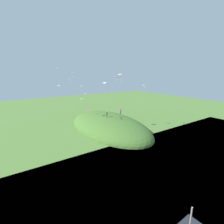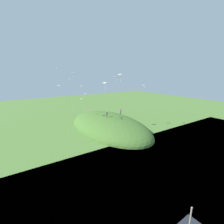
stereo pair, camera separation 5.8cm
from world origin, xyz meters
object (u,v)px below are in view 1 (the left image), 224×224
object	(u,v)px
kite_6	(105,83)
kite_7	(82,86)
kite_4	(81,99)
kite_8	(144,85)
kite_0	(70,80)
kite_1	(59,86)
person_walking_path	(121,111)
person_near_shore	(107,114)
kite_5	(117,77)
kite_10	(85,94)
kite_2	(57,69)
kite_3	(120,75)
kite_9	(74,73)

from	to	relation	value
kite_6	kite_7	size ratio (longest dim) A/B	2.08
kite_4	kite_6	world-z (taller)	kite_6
kite_8	kite_0	bearing A→B (deg)	78.80
kite_1	kite_6	bearing A→B (deg)	-123.49
person_walking_path	kite_1	xyz separation A→B (m)	(2.90, 18.49, 8.69)
person_near_shore	kite_6	bearing A→B (deg)	111.69
person_near_shore	kite_0	world-z (taller)	kite_0
kite_5	kite_10	world-z (taller)	kite_5
kite_4	kite_7	size ratio (longest dim) A/B	1.20
person_walking_path	kite_7	xyz separation A→B (m)	(4.65, 11.20, 8.26)
kite_2	kite_6	xyz separation A→B (m)	(-1.39, -11.74, -3.63)
kite_7	kite_8	bearing A→B (deg)	-135.25
kite_10	kite_1	bearing A→B (deg)	113.48
person_walking_path	kite_0	bearing A→B (deg)	7.25
kite_3	kite_4	xyz separation A→B (m)	(9.10, 5.97, -6.33)
kite_1	kite_5	size ratio (longest dim) A/B	1.34
kite_0	kite_5	distance (m)	12.86
kite_8	kite_3	bearing A→B (deg)	101.51
kite_5	kite_6	world-z (taller)	kite_5
kite_2	kite_5	size ratio (longest dim) A/B	1.28
kite_0	kite_8	xyz separation A→B (m)	(-3.87, -19.56, -1.75)
person_near_shore	kite_8	xyz separation A→B (m)	(-3.42, -10.04, 7.39)
person_walking_path	kite_0	world-z (taller)	kite_0
kite_3	kite_5	bearing A→B (deg)	-28.49
kite_6	kite_10	world-z (taller)	kite_6
kite_9	kite_0	bearing A→B (deg)	145.81
kite_0	kite_6	distance (m)	9.66
kite_7	kite_1	bearing A→B (deg)	103.55
kite_8	kite_10	bearing A→B (deg)	35.21
kite_5	kite_8	size ratio (longest dim) A/B	1.09
person_walking_path	kite_3	distance (m)	17.51
person_walking_path	kite_9	xyz separation A→B (m)	(-1.27, 15.69, 12.07)
kite_0	kite_10	bearing A→B (deg)	-37.40
kite_8	kite_4	bearing A→B (deg)	65.55
kite_8	person_near_shore	bearing A→B (deg)	71.17
kite_9	kite_1	bearing A→B (deg)	33.87
kite_7	kite_8	distance (m)	18.32
kite_1	kite_10	bearing A→B (deg)	-66.52
kite_2	kite_7	xyz separation A→B (m)	(7.12, -8.83, -4.76)
kite_4	kite_8	distance (m)	17.54
kite_6	kite_0	bearing A→B (deg)	93.75
person_walking_path	kite_8	distance (m)	12.19
kite_5	kite_6	xyz separation A→B (m)	(0.97, 3.26, -1.56)
kite_4	kite_9	size ratio (longest dim) A/B	0.78
kite_3	kite_6	bearing A→B (deg)	2.45
kite_4	kite_10	distance (m)	9.53
kite_4	kite_7	world-z (taller)	kite_7
kite_3	kite_6	xyz separation A→B (m)	(6.48, 0.28, -2.26)
kite_6	kite_8	xyz separation A→B (m)	(-4.50, -9.98, -0.68)
kite_1	kite_7	world-z (taller)	kite_1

